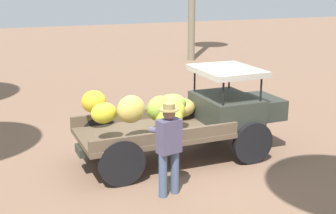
{
  "coord_description": "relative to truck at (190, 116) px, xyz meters",
  "views": [
    {
      "loc": [
        -3.28,
        -8.29,
        3.7
      ],
      "look_at": [
        0.04,
        0.2,
        1.17
      ],
      "focal_mm": 49.59,
      "sensor_mm": 36.0,
      "label": 1
    }
  ],
  "objects": [
    {
      "name": "truck",
      "position": [
        0.0,
        0.0,
        0.0
      ],
      "size": [
        4.52,
        1.82,
        1.88
      ],
      "rotation": [
        0.0,
        0.0,
        0.02
      ],
      "color": "#32362E",
      "rests_on": "ground"
    },
    {
      "name": "farmer",
      "position": [
        -1.07,
        -1.49,
        0.02
      ],
      "size": [
        0.54,
        0.5,
        1.68
      ],
      "rotation": [
        0.0,
        0.0,
        1.83
      ],
      "color": "#485979",
      "rests_on": "ground"
    },
    {
      "name": "ground_plane",
      "position": [
        -0.54,
        -0.19,
        -0.94
      ],
      "size": [
        60.0,
        60.0,
        0.0
      ],
      "primitive_type": "plane",
      "color": "#805F4A"
    }
  ]
}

